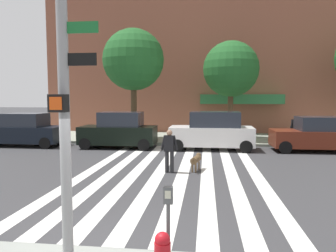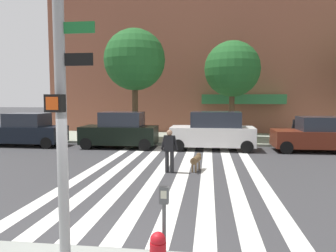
% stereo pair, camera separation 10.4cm
% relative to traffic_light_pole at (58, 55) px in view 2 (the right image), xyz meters
% --- Properties ---
extents(ground_plane, '(160.00, 160.00, 0.00)m').
position_rel_traffic_light_pole_xyz_m(ground_plane, '(0.19, 7.23, -3.52)').
color(ground_plane, '#353538').
extents(sidewalk_far, '(80.00, 6.00, 0.15)m').
position_rel_traffic_light_pole_xyz_m(sidewalk_far, '(0.19, 17.01, -3.45)').
color(sidewalk_far, '#969F8C').
rests_on(sidewalk_far, ground_plane).
extents(crosswalk_stripes, '(6.75, 12.97, 0.01)m').
position_rel_traffic_light_pole_xyz_m(crosswalk_stripes, '(1.01, 7.23, -3.52)').
color(crosswalk_stripes, silver).
rests_on(crosswalk_stripes, ground_plane).
extents(traffic_light_pole, '(0.74, 0.46, 5.80)m').
position_rel_traffic_light_pole_xyz_m(traffic_light_pole, '(0.00, 0.00, 0.00)').
color(traffic_light_pole, gray).
rests_on(traffic_light_pole, sidewalk_near).
extents(parking_meter_third_along, '(0.14, 0.11, 1.36)m').
position_rel_traffic_light_pole_xyz_m(parking_meter_third_along, '(1.74, -0.28, -2.49)').
color(parking_meter_third_along, '#515456').
rests_on(parking_meter_third_along, sidewalk_near).
extents(parked_car_near_curb, '(4.65, 1.99, 1.95)m').
position_rel_traffic_light_pole_xyz_m(parked_car_near_curb, '(-8.36, 12.64, -2.61)').
color(parked_car_near_curb, black).
rests_on(parked_car_near_curb, ground_plane).
extents(parked_car_behind_first, '(4.25, 1.97, 2.05)m').
position_rel_traffic_light_pole_xyz_m(parked_car_behind_first, '(-2.60, 12.64, -2.55)').
color(parked_car_behind_first, black).
rests_on(parked_car_behind_first, ground_plane).
extents(parked_car_third_in_line, '(4.53, 2.05, 2.09)m').
position_rel_traffic_light_pole_xyz_m(parked_car_third_in_line, '(2.65, 12.64, -2.51)').
color(parked_car_third_in_line, silver).
rests_on(parked_car_third_in_line, ground_plane).
extents(parked_car_fourth_in_line, '(4.46, 2.01, 1.86)m').
position_rel_traffic_light_pole_xyz_m(parked_car_fourth_in_line, '(8.09, 12.64, -2.64)').
color(parked_car_fourth_in_line, '#5F2214').
rests_on(parked_car_fourth_in_line, ground_plane).
extents(street_tree_nearest, '(3.88, 3.88, 7.04)m').
position_rel_traffic_light_pole_xyz_m(street_tree_nearest, '(-2.29, 15.09, 1.69)').
color(street_tree_nearest, '#4C3823').
rests_on(street_tree_nearest, sidewalk_far).
extents(street_tree_middle, '(3.58, 3.58, 6.34)m').
position_rel_traffic_light_pole_xyz_m(street_tree_middle, '(3.86, 16.17, 1.15)').
color(street_tree_middle, '#4C3823').
rests_on(street_tree_middle, sidewalk_far).
extents(pedestrian_dog_walker, '(0.71, 0.31, 1.64)m').
position_rel_traffic_light_pole_xyz_m(pedestrian_dog_walker, '(0.93, 6.96, -2.59)').
color(pedestrian_dog_walker, black).
rests_on(pedestrian_dog_walker, ground_plane).
extents(dog_on_leash, '(0.42, 1.14, 0.65)m').
position_rel_traffic_light_pole_xyz_m(dog_on_leash, '(1.93, 7.39, -3.08)').
color(dog_on_leash, brown).
rests_on(dog_on_leash, ground_plane).
extents(pedestrian_bystander, '(0.67, 0.39, 1.64)m').
position_rel_traffic_light_pole_xyz_m(pedestrian_bystander, '(7.54, 14.67, -2.44)').
color(pedestrian_bystander, '#6B6051').
rests_on(pedestrian_bystander, sidewalk_far).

